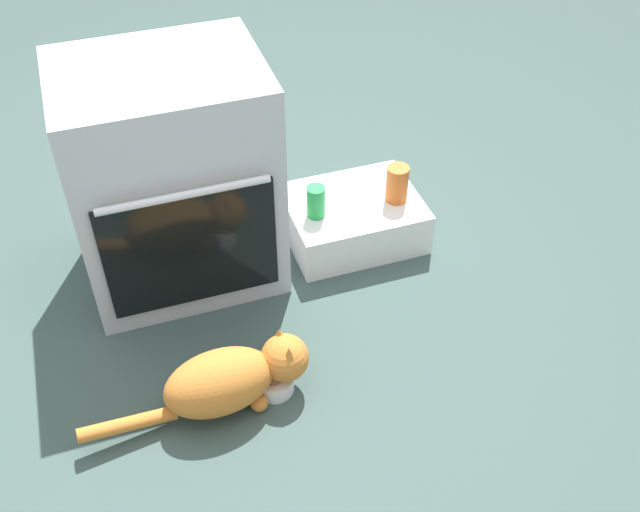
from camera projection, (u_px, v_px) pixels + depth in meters
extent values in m
plane|color=#384C47|center=(237.00, 357.00, 2.38)|extent=(8.00, 8.00, 0.00)
cube|color=#B7BABF|center=(172.00, 177.00, 2.43)|extent=(0.64, 0.51, 0.79)
cube|color=black|center=(192.00, 250.00, 2.32)|extent=(0.54, 0.01, 0.43)
cylinder|color=silver|center=(184.00, 195.00, 2.14)|extent=(0.51, 0.02, 0.02)
cube|color=white|center=(353.00, 219.00, 2.76)|extent=(0.48, 0.38, 0.17)
cylinder|color=white|center=(274.00, 383.00, 2.27)|extent=(0.12, 0.12, 0.05)
sphere|color=brown|center=(274.00, 379.00, 2.26)|extent=(0.07, 0.07, 0.07)
ellipsoid|color=#C6752D|center=(219.00, 382.00, 2.17)|extent=(0.34, 0.22, 0.19)
sphere|color=#C6752D|center=(285.00, 358.00, 2.22)|extent=(0.15, 0.15, 0.15)
cone|color=#C6752D|center=(279.00, 336.00, 2.21)|extent=(0.05, 0.05, 0.07)
cone|color=#C6752D|center=(289.00, 355.00, 2.15)|extent=(0.05, 0.05, 0.07)
cylinder|color=#C6752D|center=(128.00, 424.00, 2.12)|extent=(0.29, 0.06, 0.08)
sphere|color=#C6752D|center=(247.00, 377.00, 2.29)|extent=(0.05, 0.05, 0.05)
sphere|color=#C6752D|center=(259.00, 403.00, 2.22)|extent=(0.05, 0.05, 0.05)
cylinder|color=#D16023|center=(397.00, 184.00, 2.66)|extent=(0.08, 0.08, 0.14)
cylinder|color=green|center=(316.00, 202.00, 2.60)|extent=(0.07, 0.07, 0.12)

